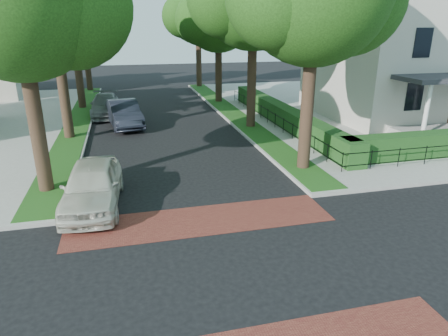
% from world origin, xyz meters
% --- Properties ---
extents(ground, '(120.00, 120.00, 0.00)m').
position_xyz_m(ground, '(0.00, 0.00, 0.00)').
color(ground, black).
rests_on(ground, ground).
extents(sidewalk_ne, '(30.00, 30.00, 0.15)m').
position_xyz_m(sidewalk_ne, '(19.50, 19.00, 0.07)').
color(sidewalk_ne, gray).
rests_on(sidewalk_ne, ground).
extents(crosswalk_far, '(9.00, 2.20, 0.01)m').
position_xyz_m(crosswalk_far, '(0.00, 3.20, 0.01)').
color(crosswalk_far, maroon).
rests_on(crosswalk_far, ground).
extents(grass_strip_ne, '(1.60, 29.80, 0.02)m').
position_xyz_m(grass_strip_ne, '(5.40, 19.10, 0.16)').
color(grass_strip_ne, '#1A4513').
rests_on(grass_strip_ne, sidewalk_ne).
extents(grass_strip_nw, '(1.60, 29.80, 0.02)m').
position_xyz_m(grass_strip_nw, '(-5.40, 19.10, 0.16)').
color(grass_strip_nw, '#1A4513').
rests_on(grass_strip_nw, sidewalk_nw).
extents(tree_right_far, '(7.25, 6.23, 9.74)m').
position_xyz_m(tree_right_far, '(5.60, 24.22, 6.91)').
color(tree_right_far, black).
rests_on(tree_right_far, sidewalk_ne).
extents(tree_right_back, '(7.50, 6.45, 10.20)m').
position_xyz_m(tree_right_back, '(5.60, 33.23, 7.27)').
color(tree_right_back, black).
rests_on(tree_right_back, sidewalk_ne).
extents(tree_left_far, '(7.00, 6.02, 9.86)m').
position_xyz_m(tree_left_far, '(-5.40, 24.22, 7.12)').
color(tree_left_far, black).
rests_on(tree_left_far, sidewalk_nw).
extents(tree_left_back, '(7.75, 6.66, 10.44)m').
position_xyz_m(tree_left_back, '(-5.40, 33.24, 7.41)').
color(tree_left_back, black).
rests_on(tree_left_back, sidewalk_nw).
extents(hedge_main_road, '(1.00, 18.00, 1.20)m').
position_xyz_m(hedge_main_road, '(7.70, 15.00, 0.75)').
color(hedge_main_road, '#1B4317').
rests_on(hedge_main_road, sidewalk_ne).
extents(fence_main_road, '(0.06, 18.00, 0.90)m').
position_xyz_m(fence_main_road, '(6.90, 15.00, 0.60)').
color(fence_main_road, black).
rests_on(fence_main_road, sidewalk_ne).
extents(house_victorian, '(13.00, 13.05, 12.48)m').
position_xyz_m(house_victorian, '(17.51, 15.92, 6.02)').
color(house_victorian, beige).
rests_on(house_victorian, sidewalk_ne).
extents(parked_car_front, '(2.26, 4.99, 1.66)m').
position_xyz_m(parked_car_front, '(-3.60, 5.26, 0.83)').
color(parked_car_front, beige).
rests_on(parked_car_front, ground).
extents(parked_car_middle, '(2.50, 5.30, 1.68)m').
position_xyz_m(parked_car_middle, '(-2.33, 17.51, 0.84)').
color(parked_car_middle, black).
rests_on(parked_car_middle, ground).
extents(parked_car_rear, '(2.23, 5.28, 1.52)m').
position_xyz_m(parked_car_rear, '(-3.60, 21.13, 0.76)').
color(parked_car_rear, slate).
rests_on(parked_car_rear, ground).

